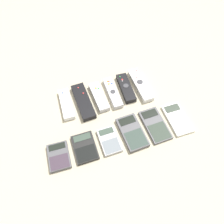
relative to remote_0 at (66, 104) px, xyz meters
name	(u,v)px	position (x,y,z in m)	size (l,w,h in m)	color
ground_plane	(113,117)	(0.17, -0.12, -0.01)	(3.00, 3.00, 0.00)	#B2A88E
remote_0	(66,104)	(0.00, 0.00, 0.00)	(0.05, 0.16, 0.02)	white
remote_1	(83,101)	(0.07, -0.01, 0.00)	(0.07, 0.19, 0.02)	black
remote_2	(99,97)	(0.15, -0.01, 0.00)	(0.05, 0.16, 0.02)	#B7B7BC
remote_3	(113,93)	(0.21, -0.01, 0.00)	(0.04, 0.17, 0.02)	#B7B7BC
remote_4	(126,88)	(0.28, 0.00, 0.00)	(0.06, 0.16, 0.03)	black
remote_5	(140,85)	(0.35, 0.00, 0.00)	(0.05, 0.19, 0.03)	white
calculator_0	(59,156)	(-0.08, -0.23, 0.00)	(0.08, 0.11, 0.02)	#4C4C51
calculator_1	(85,147)	(0.02, -0.22, 0.00)	(0.09, 0.12, 0.01)	black
calculator_2	(109,141)	(0.12, -0.23, 0.00)	(0.07, 0.12, 0.02)	#B2B2B7
calculator_3	(132,132)	(0.22, -0.22, 0.00)	(0.09, 0.16, 0.02)	#4C4C51
calculator_4	(155,125)	(0.33, -0.22, -0.01)	(0.09, 0.16, 0.01)	#4C4C51
calculator_5	(177,119)	(0.43, -0.22, -0.01)	(0.08, 0.15, 0.01)	silver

